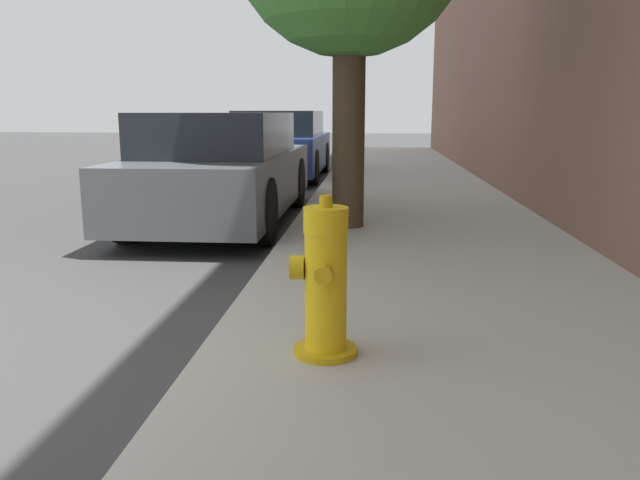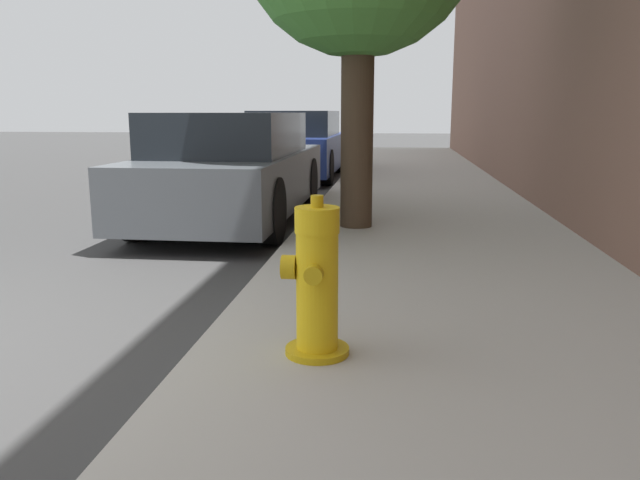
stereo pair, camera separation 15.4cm
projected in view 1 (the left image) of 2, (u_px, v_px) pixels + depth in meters
sidewalk_slab at (492, 404)px, 2.85m from camera, size 2.93×40.00×0.15m
fire_hydrant at (325, 284)px, 3.17m from camera, size 0.35×0.34×0.83m
parked_car_near at (223, 169)px, 7.85m from camera, size 1.69×4.46×1.38m
parked_car_mid at (281, 146)px, 13.24m from camera, size 1.79×4.32×1.41m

